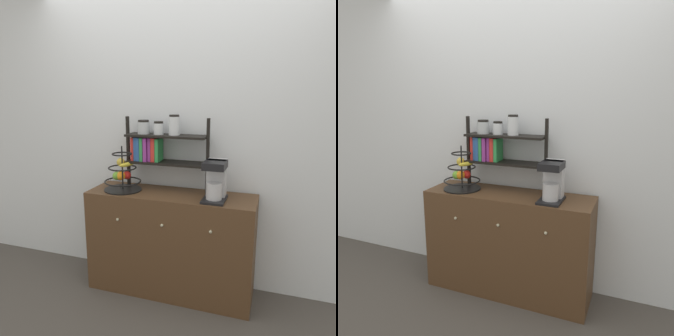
{
  "view_description": "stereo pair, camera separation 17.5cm",
  "coord_description": "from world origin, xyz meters",
  "views": [
    {
      "loc": [
        0.79,
        -2.21,
        1.65
      ],
      "look_at": [
        -0.02,
        0.21,
        1.08
      ],
      "focal_mm": 35.0,
      "sensor_mm": 36.0,
      "label": 1
    },
    {
      "loc": [
        0.96,
        -2.14,
        1.65
      ],
      "look_at": [
        -0.02,
        0.21,
        1.08
      ],
      "focal_mm": 35.0,
      "sensor_mm": 36.0,
      "label": 2
    }
  ],
  "objects": [
    {
      "name": "sideboard",
      "position": [
        0.0,
        0.21,
        0.43
      ],
      "size": [
        1.37,
        0.44,
        0.86
      ],
      "color": "#4C331E",
      "rests_on": "ground_plane"
    },
    {
      "name": "ground_plane",
      "position": [
        0.0,
        0.0,
        0.0
      ],
      "size": [
        12.0,
        12.0,
        0.0
      ],
      "primitive_type": "plane",
      "color": "#47423D"
    },
    {
      "name": "coffee_maker",
      "position": [
        0.37,
        0.18,
        1.02
      ],
      "size": [
        0.17,
        0.25,
        0.3
      ],
      "color": "black",
      "rests_on": "sideboard"
    },
    {
      "name": "fruit_stand",
      "position": [
        -0.42,
        0.2,
        0.98
      ],
      "size": [
        0.31,
        0.31,
        0.37
      ],
      "color": "black",
      "rests_on": "sideboard"
    },
    {
      "name": "shelf_hutch",
      "position": [
        -0.16,
        0.33,
        1.24
      ],
      "size": [
        0.72,
        0.2,
        0.63
      ],
      "color": "black",
      "rests_on": "sideboard"
    },
    {
      "name": "wall_back",
      "position": [
        0.0,
        0.46,
        1.3
      ],
      "size": [
        7.0,
        0.05,
        2.6
      ],
      "primitive_type": "cube",
      "color": "silver",
      "rests_on": "ground_plane"
    }
  ]
}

